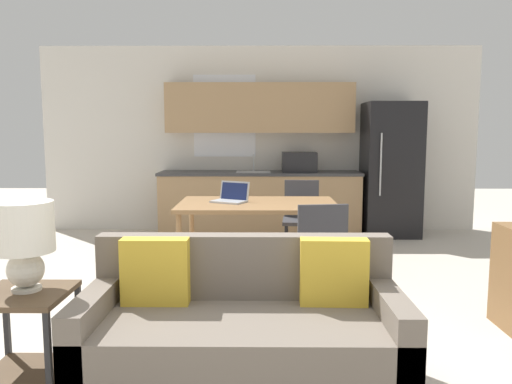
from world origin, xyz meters
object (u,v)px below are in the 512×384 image
at_px(dining_table, 258,209).
at_px(side_table, 25,326).
at_px(couch, 243,328).
at_px(dining_chair_near_right, 319,250).
at_px(dining_chair_far_right, 301,215).
at_px(laptop, 231,197).
at_px(table_lamp, 24,237).
at_px(refrigerator, 391,169).

distance_m(dining_table, side_table, 2.56).
relative_size(couch, dining_chair_near_right, 1.99).
height_order(dining_chair_far_right, laptop, laptop).
xyz_separation_m(dining_table, table_lamp, (-1.28, -2.16, 0.18)).
bearing_deg(side_table, couch, 5.71).
bearing_deg(couch, table_lamp, -175.86).
height_order(refrigerator, couch, refrigerator).
bearing_deg(dining_table, couch, -92.04).
bearing_deg(side_table, dining_chair_far_right, 59.39).
xyz_separation_m(side_table, table_lamp, (0.00, 0.03, 0.50)).
distance_m(refrigerator, laptop, 3.01).
distance_m(refrigerator, dining_table, 2.88).
relative_size(refrigerator, side_table, 3.17).
relative_size(refrigerator, dining_table, 1.21).
relative_size(table_lamp, dining_chair_far_right, 0.55).
bearing_deg(dining_chair_near_right, laptop, -57.78).
height_order(refrigerator, dining_chair_far_right, refrigerator).
bearing_deg(laptop, dining_chair_near_right, -24.22).
height_order(couch, dining_chair_near_right, dining_chair_near_right).
bearing_deg(dining_table, dining_chair_far_right, 58.58).
bearing_deg(dining_chair_near_right, refrigerator, -120.96).
bearing_deg(refrigerator, laptop, -135.01).
xyz_separation_m(dining_chair_near_right, dining_chair_far_right, (-0.00, 1.70, 0.00)).
bearing_deg(laptop, side_table, -87.81).
relative_size(refrigerator, dining_chair_far_right, 2.06).
height_order(side_table, laptop, laptop).
relative_size(side_table, table_lamp, 1.18).
bearing_deg(couch, dining_table, 87.96).
bearing_deg(laptop, dining_table, 14.06).
bearing_deg(dining_chair_near_right, side_table, 29.38).
distance_m(refrigerator, couch, 4.71).
xyz_separation_m(refrigerator, side_table, (-3.15, -4.38, -0.54)).
height_order(dining_chair_near_right, laptop, laptop).
bearing_deg(dining_chair_far_right, refrigerator, 49.60).
bearing_deg(refrigerator, couch, -114.47).
bearing_deg(dining_chair_near_right, couch, 57.25).
distance_m(dining_chair_near_right, dining_chair_far_right, 1.70).
distance_m(couch, dining_chair_near_right, 1.34).
bearing_deg(couch, laptop, 95.06).
height_order(refrigerator, laptop, refrigerator).
bearing_deg(side_table, refrigerator, 54.30).
bearing_deg(laptop, couch, -58.38).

